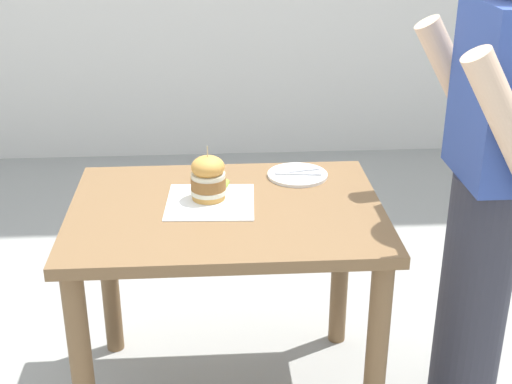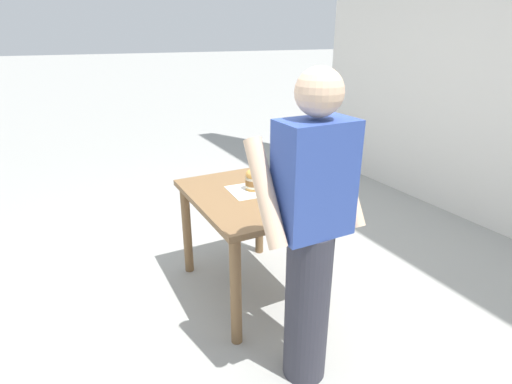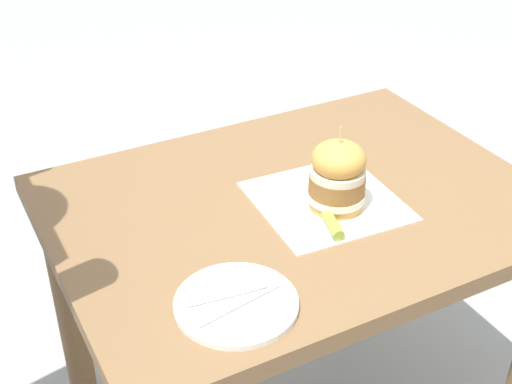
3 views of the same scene
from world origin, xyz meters
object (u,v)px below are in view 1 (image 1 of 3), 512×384
object	(u,v)px
sandwich	(208,178)
diner_across_table	(489,181)
patio_table	(227,244)
side_plate_with_forks	(297,175)
pickle_spear	(223,187)

from	to	relation	value
sandwich	diner_across_table	xyz separation A→B (m)	(0.15, 0.91, 0.02)
sandwich	diner_across_table	world-z (taller)	diner_across_table
patio_table	diner_across_table	size ratio (longest dim) A/B	0.62
sandwich	diner_across_table	distance (m)	0.92
patio_table	diner_across_table	distance (m)	0.89
sandwich	diner_across_table	size ratio (longest dim) A/B	0.11
patio_table	side_plate_with_forks	world-z (taller)	side_plate_with_forks
diner_across_table	side_plate_with_forks	bearing A→B (deg)	-119.37
sandwich	pickle_spear	size ratio (longest dim) A/B	2.01
sandwich	pickle_spear	xyz separation A→B (m)	(-0.06, 0.05, -0.06)
diner_across_table	sandwich	bearing A→B (deg)	-99.16
sandwich	side_plate_with_forks	world-z (taller)	sandwich
sandwich	side_plate_with_forks	bearing A→B (deg)	119.17
pickle_spear	diner_across_table	xyz separation A→B (m)	(0.21, 0.86, 0.09)
side_plate_with_forks	diner_across_table	xyz separation A→B (m)	(0.33, 0.58, 0.10)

